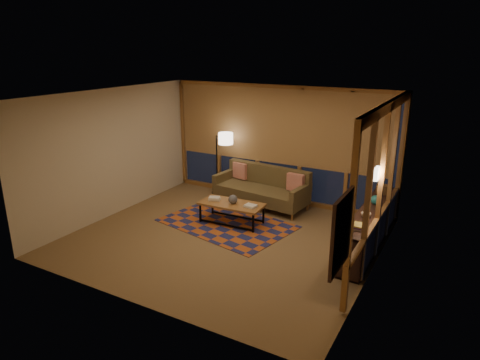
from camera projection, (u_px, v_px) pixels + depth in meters
The scene contains 21 objects.
floor at pixel (225, 238), 8.21m from camera, with size 5.50×5.00×0.01m, color #A1794C.
ceiling at pixel (223, 95), 7.40m from camera, with size 5.50×5.00×0.01m, color beige.
walls at pixel (224, 170), 7.80m from camera, with size 5.51×5.01×2.70m.
window_wall_back at pixel (279, 144), 9.83m from camera, with size 5.30×0.16×2.60m, color #945729, non-canonical shape.
window_wall_right at pixel (381, 183), 7.06m from camera, with size 0.16×3.70×2.60m, color #945729, non-canonical shape.
wall_art at pixel (341, 232), 4.98m from camera, with size 0.06×0.74×0.94m, color red, non-canonical shape.
wall_sconce at pixel (377, 174), 6.90m from camera, with size 0.12×0.18×0.22m, color #FFE8C9, non-canonical shape.
sofa at pixel (261, 188), 9.72m from camera, with size 2.13×0.86×0.87m, color brown, non-canonical shape.
pillow_left at pixel (240, 172), 10.26m from camera, with size 0.38×0.13×0.38m, color red, non-canonical shape.
pillow_right at pixel (295, 184), 9.37m from camera, with size 0.38×0.13×0.38m, color red, non-canonical shape.
area_rug at pixel (227, 223), 8.85m from camera, with size 2.58×1.72×0.01m, color #B2521E.
coffee_table at pixel (232, 213), 8.82m from camera, with size 1.32×0.60×0.44m, color #945729, non-canonical shape.
book_stack_a at pixel (214, 199), 8.92m from camera, with size 0.23×0.18×0.07m, color silver, non-canonical shape.
book_stack_b at pixel (251, 206), 8.54m from camera, with size 0.27×0.21×0.05m, color silver, non-canonical shape.
ceramic_pot at pixel (233, 199), 8.71m from camera, with size 0.19×0.19×0.19m, color #2A2B32.
floor_lamp at pixel (217, 162), 10.46m from camera, with size 0.53×0.35×1.59m, color black, non-canonical shape.
bookshelf at pixel (370, 228), 7.78m from camera, with size 0.40×2.88×0.72m, color #321C14, non-canonical shape.
basket at pixel (382, 189), 8.46m from camera, with size 0.23×0.23×0.17m, color #935C2C.
teal_bowl at pixel (376, 200), 7.87m from camera, with size 0.18×0.18×0.18m, color #1F7373.
vase at pixel (366, 213), 7.27m from camera, with size 0.17×0.17×0.17m, color tan.
shelf_book_stack at pixel (358, 226), 6.86m from camera, with size 0.17×0.24×0.07m, color silver, non-canonical shape.
Camera 1 is at (3.90, -6.41, 3.53)m, focal length 32.00 mm.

